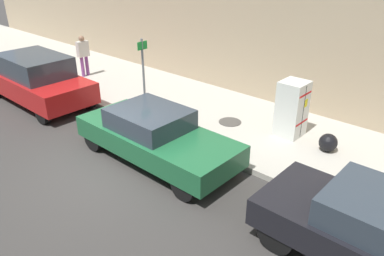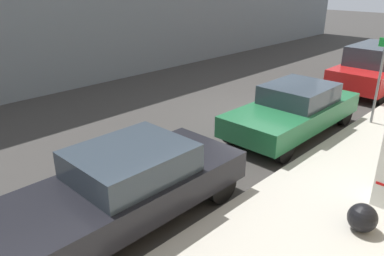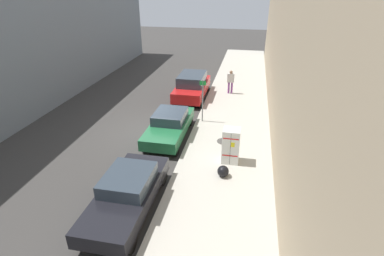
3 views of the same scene
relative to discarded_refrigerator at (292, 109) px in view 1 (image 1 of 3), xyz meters
name	(u,v)px [view 1 (image 1 of 3)]	position (x,y,z in m)	size (l,w,h in m)	color
ground_plane	(108,172)	(4.60, -2.47, -0.96)	(80.00, 80.00, 0.00)	#383533
sidewalk_slab	(217,116)	(0.21, -2.47, -0.88)	(4.19, 44.00, 0.15)	#B2ADA0
discarded_refrigerator	(292,109)	(0.00, 0.00, 0.00)	(0.75, 0.70, 1.60)	silver
manhole_cover	(230,122)	(0.46, -1.77, -0.79)	(0.70, 0.70, 0.02)	#47443F
street_sign_post	(144,75)	(1.95, -4.00, 0.60)	(0.36, 0.07, 2.50)	slate
trash_bag	(328,143)	(0.19, 1.24, -0.56)	(0.48, 0.48, 0.48)	black
pedestrian_walking_far	(83,53)	(0.77, -9.12, 0.17)	(0.49, 0.23, 1.68)	#7A3D7F
parked_suv_red	(37,79)	(3.37, -8.08, -0.08)	(1.93, 4.69, 1.72)	red
parked_sedan_green	(155,135)	(3.37, -2.02, -0.25)	(1.79, 4.52, 1.38)	#1E6038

